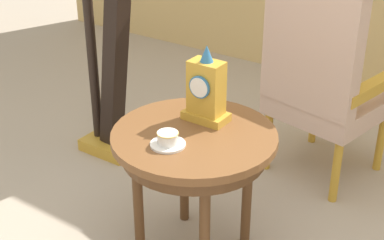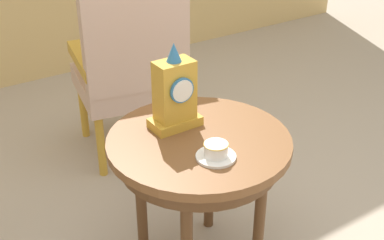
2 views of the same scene
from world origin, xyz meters
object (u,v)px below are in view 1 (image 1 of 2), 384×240
object	(u,v)px
teacup_left	(168,140)
mantel_clock	(206,91)
armchair	(321,76)
side_table	(194,149)
harp	(108,39)

from	to	relation	value
teacup_left	mantel_clock	world-z (taller)	mantel_clock
mantel_clock	armchair	size ratio (longest dim) A/B	0.29
teacup_left	armchair	xyz separation A→B (m)	(0.21, 1.02, -0.04)
side_table	armchair	distance (m)	0.90
side_table	teacup_left	distance (m)	0.17
armchair	harp	xyz separation A→B (m)	(-1.06, -0.41, 0.11)
teacup_left	mantel_clock	size ratio (longest dim) A/B	0.42
side_table	mantel_clock	distance (m)	0.25
teacup_left	mantel_clock	bearing A→B (deg)	89.52
side_table	harp	xyz separation A→B (m)	(-0.88, 0.47, 0.17)
mantel_clock	armchair	world-z (taller)	armchair
harp	armchair	bearing A→B (deg)	21.25
side_table	harp	distance (m)	1.01
side_table	harp	bearing A→B (deg)	151.81
teacup_left	armchair	world-z (taller)	armchair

